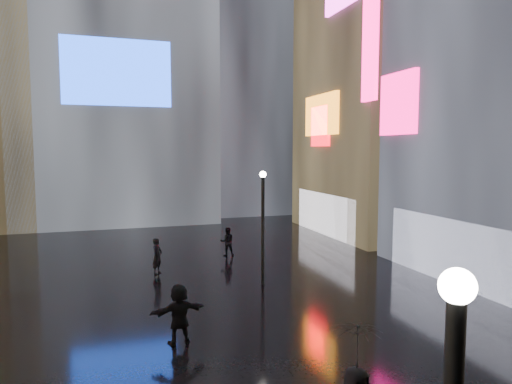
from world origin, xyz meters
name	(u,v)px	position (x,y,z in m)	size (l,w,h in m)	color
ground	(201,287)	(0.00, 20.00, 0.00)	(140.00, 140.00, 0.00)	black
building_right_far	(387,43)	(15.98, 30.00, 13.98)	(10.28, 12.00, 28.00)	black
tower_flank_right	(237,43)	(9.00, 46.00, 17.00)	(12.00, 12.00, 34.00)	black
lamp_far	(263,221)	(2.77, 19.57, 2.94)	(0.30, 0.30, 5.20)	black
pedestrian_5	(179,314)	(-1.81, 14.35, 0.96)	(1.79, 0.57, 1.93)	black
pedestrian_6	(157,256)	(-1.63, 22.91, 0.89)	(0.65, 0.43, 1.78)	black
pedestrian_7	(227,242)	(2.64, 25.62, 0.83)	(0.81, 0.63, 1.66)	black
umbrella_2	(357,346)	(0.71, 7.80, 2.34)	(0.98, 1.00, 0.90)	black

